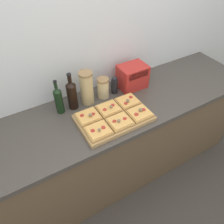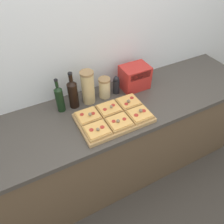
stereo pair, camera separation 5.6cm
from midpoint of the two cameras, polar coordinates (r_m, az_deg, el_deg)
name	(u,v)px [view 2 (the right image)]	position (r m, az deg, el deg)	size (l,w,h in m)	color
ground_plane	(129,195)	(2.31, 5.08, -20.88)	(12.00, 12.00, 0.00)	#3D3833
wall_back	(93,50)	(1.82, -3.95, 15.95)	(6.00, 0.06, 2.50)	silver
kitchen_counter	(114,144)	(2.08, 1.21, -8.24)	(2.63, 0.67, 0.91)	brown
cutting_board	(114,118)	(1.64, 1.47, -1.57)	(0.54, 0.34, 0.03)	tan
pizza_slice_back_left	(88,116)	(1.62, -5.31, -1.02)	(0.16, 0.15, 0.05)	tan
pizza_slice_back_center	(109,109)	(1.67, 0.17, 0.88)	(0.16, 0.15, 0.05)	tan
pizza_slice_back_right	(129,102)	(1.74, 5.27, 2.65)	(0.16, 0.15, 0.05)	tan
pizza_slice_front_left	(97,130)	(1.51, -2.86, -4.80)	(0.16, 0.15, 0.05)	tan
pizza_slice_front_center	(119,122)	(1.57, 2.90, -2.62)	(0.16, 0.15, 0.05)	tan
pizza_slice_front_right	(140,114)	(1.64, 8.22, -0.57)	(0.16, 0.15, 0.06)	tan
olive_oil_bottle	(60,98)	(1.69, -12.62, 3.53)	(0.06, 0.06, 0.29)	black
wine_bottle	(73,93)	(1.70, -9.25, 4.86)	(0.08, 0.08, 0.31)	black
grain_jar_tall	(88,87)	(1.73, -5.38, 6.44)	(0.11, 0.11, 0.28)	tan
grain_jar_short	(105,88)	(1.81, -1.01, 6.39)	(0.10, 0.10, 0.18)	beige
pepper_mill	(116,85)	(1.85, 1.97, 7.08)	(0.06, 0.06, 0.16)	black
toaster_oven	(135,77)	(1.92, 6.79, 9.03)	(0.26, 0.18, 0.21)	red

